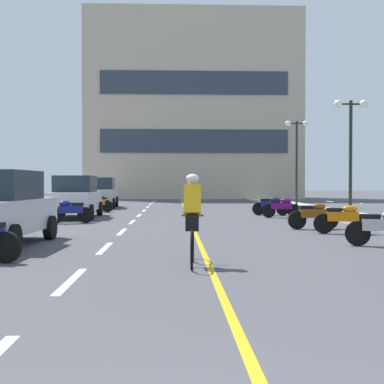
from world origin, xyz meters
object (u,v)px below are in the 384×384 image
Objects in this scene: motorcycle_7 at (282,207)px; motorcycle_9 at (97,203)px; street_lamp_far at (297,144)px; motorcycle_6 at (70,211)px; street_lamp_mid at (351,130)px; motorcycle_3 at (383,227)px; motorcycle_5 at (314,215)px; parked_car_mid at (76,197)px; motorcycle_10 at (95,202)px; cyclist_rider at (192,217)px; parked_car_far at (100,193)px; motorcycle_8 at (271,205)px; motorcycle_4 at (343,218)px.

motorcycle_7 is 9.73m from motorcycle_9.
street_lamp_far is 13.35m from motorcycle_9.
street_lamp_mid is at bearing 10.94° from motorcycle_6.
motorcycle_3 is at bearing -88.33° from motorcycle_7.
street_lamp_mid reaches higher than motorcycle_5.
parked_car_mid is 5.70m from motorcycle_10.
cyclist_rider is (4.61, -18.71, 0.41)m from motorcycle_10.
motorcycle_5 is at bearing -58.27° from parked_car_far.
motorcycle_5 is at bearing -89.47° from motorcycle_8.
street_lamp_mid is 7.65m from motorcycle_4.
parked_car_far is 4.54m from motorcycle_9.
motorcycle_6 is (0.38, -3.14, -0.44)m from parked_car_mid.
motorcycle_3 is 0.93× the size of cyclist_rider.
motorcycle_8 and motorcycle_10 have the same top height.
motorcycle_3 and motorcycle_9 have the same top height.
parked_car_far is 2.50× the size of motorcycle_10.
motorcycle_4 is 8.71m from motorcycle_8.
parked_car_far reaches higher than motorcycle_10.
motorcycle_3 is 0.97× the size of motorcycle_7.
motorcycle_5 is at bearing -49.67° from motorcycle_9.
motorcycle_6 and motorcycle_8 have the same top height.
motorcycle_10 is (-8.85, 11.51, 0.00)m from motorcycle_5.
motorcycle_4 is 14.66m from motorcycle_9.
parked_car_far is (-12.12, -1.01, -3.06)m from street_lamp_far.
parked_car_far is 18.67m from motorcycle_4.
motorcycle_6 is at bearing -169.06° from street_lamp_mid.
motorcycle_3 is at bearing -60.21° from motorcycle_10.
street_lamp_mid is 1.16× the size of parked_car_mid.
parked_car_far reaches higher than motorcycle_9.
motorcycle_9 is 1.53m from motorcycle_10.
street_lamp_far reaches higher than motorcycle_5.
motorcycle_7 is (8.54, 2.76, 0.00)m from motorcycle_6.
motorcycle_3 is at bearing -48.61° from parked_car_mid.
motorcycle_7 and motorcycle_8 have the same top height.
motorcycle_10 is 19.27m from cyclist_rider.
street_lamp_far is 3.12× the size of motorcycle_7.
motorcycle_4 is 0.99× the size of motorcycle_5.
motorcycle_5 is at bearing -101.46° from street_lamp_far.
motorcycle_3 is at bearing -58.75° from motorcycle_9.
motorcycle_4 is at bearing -25.72° from motorcycle_6.
motorcycle_9 is at bearing 160.91° from motorcycle_8.
motorcycle_7 is at bearing -2.40° from parked_car_mid.
motorcycle_10 is (0.12, -3.00, -0.44)m from parked_car_far.
street_lamp_mid is at bearing -36.83° from motorcycle_8.
motorcycle_4 is 1.02× the size of motorcycle_9.
street_lamp_far is 3.14× the size of motorcycle_8.
motorcycle_6 is at bearing -89.55° from motorcycle_9.
parked_car_far is at bearing 92.57° from motorcycle_6.
motorcycle_6 is (-11.34, -2.19, -3.25)m from street_lamp_mid.
motorcycle_5 and motorcycle_7 have the same top height.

